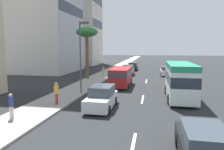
{
  "coord_description": "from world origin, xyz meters",
  "views": [
    {
      "loc": [
        -3.81,
        -0.82,
        4.56
      ],
      "look_at": [
        17.77,
        3.43,
        1.7
      ],
      "focal_mm": 33.37,
      "sensor_mm": 36.0,
      "label": 1
    }
  ],
  "objects_px": {
    "van_fourth": "(121,76)",
    "pedestrian_near_lamp": "(103,71)",
    "minibus_third": "(180,80)",
    "pedestrian_by_tree": "(11,105)",
    "car_seventh": "(133,67)",
    "palm_tree": "(87,34)",
    "street_lamp": "(81,50)",
    "car_sixth": "(204,147)",
    "car_lead": "(166,71)",
    "car_second": "(102,98)",
    "car_fifth": "(128,70)",
    "pedestrian_mid_block": "(56,92)"
  },
  "relations": [
    {
      "from": "minibus_third",
      "to": "pedestrian_near_lamp",
      "type": "xyz_separation_m",
      "value": [
        11.12,
        9.74,
        -0.68
      ]
    },
    {
      "from": "car_second",
      "to": "minibus_third",
      "type": "relative_size",
      "value": 0.6
    },
    {
      "from": "van_fourth",
      "to": "pedestrian_near_lamp",
      "type": "bearing_deg",
      "value": -149.16
    },
    {
      "from": "car_lead",
      "to": "pedestrian_by_tree",
      "type": "distance_m",
      "value": 26.47
    },
    {
      "from": "street_lamp",
      "to": "car_seventh",
      "type": "bearing_deg",
      "value": -6.67
    },
    {
      "from": "car_fifth",
      "to": "pedestrian_mid_block",
      "type": "xyz_separation_m",
      "value": [
        -20.19,
        3.22,
        0.35
      ]
    },
    {
      "from": "car_fifth",
      "to": "street_lamp",
      "type": "height_order",
      "value": "street_lamp"
    },
    {
      "from": "van_fourth",
      "to": "car_seventh",
      "type": "height_order",
      "value": "van_fourth"
    },
    {
      "from": "car_lead",
      "to": "car_seventh",
      "type": "relative_size",
      "value": 1.01
    },
    {
      "from": "minibus_third",
      "to": "pedestrian_by_tree",
      "type": "bearing_deg",
      "value": 125.99
    },
    {
      "from": "car_second",
      "to": "car_fifth",
      "type": "height_order",
      "value": "car_second"
    },
    {
      "from": "car_lead",
      "to": "pedestrian_by_tree",
      "type": "xyz_separation_m",
      "value": [
        -24.13,
        10.89,
        0.28
      ]
    },
    {
      "from": "minibus_third",
      "to": "pedestrian_mid_block",
      "type": "distance_m",
      "value": 10.76
    },
    {
      "from": "street_lamp",
      "to": "pedestrian_near_lamp",
      "type": "bearing_deg",
      "value": 2.67
    },
    {
      "from": "pedestrian_by_tree",
      "to": "car_seventh",
      "type": "bearing_deg",
      "value": 122.17
    },
    {
      "from": "pedestrian_mid_block",
      "to": "street_lamp",
      "type": "height_order",
      "value": "street_lamp"
    },
    {
      "from": "minibus_third",
      "to": "car_sixth",
      "type": "relative_size",
      "value": 1.61
    },
    {
      "from": "pedestrian_by_tree",
      "to": "palm_tree",
      "type": "relative_size",
      "value": 0.22
    },
    {
      "from": "car_second",
      "to": "pedestrian_near_lamp",
      "type": "relative_size",
      "value": 2.49
    },
    {
      "from": "car_second",
      "to": "pedestrian_by_tree",
      "type": "xyz_separation_m",
      "value": [
        -3.79,
        4.91,
        0.22
      ]
    },
    {
      "from": "car_second",
      "to": "pedestrian_near_lamp",
      "type": "bearing_deg",
      "value": -166.92
    },
    {
      "from": "minibus_third",
      "to": "car_lead",
      "type": "bearing_deg",
      "value": 0.68
    },
    {
      "from": "van_fourth",
      "to": "pedestrian_mid_block",
      "type": "relative_size",
      "value": 3.06
    },
    {
      "from": "van_fourth",
      "to": "pedestrian_mid_block",
      "type": "height_order",
      "value": "van_fourth"
    },
    {
      "from": "palm_tree",
      "to": "street_lamp",
      "type": "height_order",
      "value": "palm_tree"
    },
    {
      "from": "car_seventh",
      "to": "car_second",
      "type": "bearing_deg",
      "value": 0.63
    },
    {
      "from": "car_lead",
      "to": "street_lamp",
      "type": "bearing_deg",
      "value": 150.68
    },
    {
      "from": "pedestrian_by_tree",
      "to": "palm_tree",
      "type": "xyz_separation_m",
      "value": [
        17.47,
        0.62,
        5.51
      ]
    },
    {
      "from": "car_lead",
      "to": "car_fifth",
      "type": "height_order",
      "value": "car_fifth"
    },
    {
      "from": "car_sixth",
      "to": "car_seventh",
      "type": "relative_size",
      "value": 1.06
    },
    {
      "from": "pedestrian_mid_block",
      "to": "car_sixth",
      "type": "bearing_deg",
      "value": -78.4
    },
    {
      "from": "pedestrian_by_tree",
      "to": "street_lamp",
      "type": "xyz_separation_m",
      "value": [
        8.04,
        -1.85,
        3.39
      ]
    },
    {
      "from": "car_lead",
      "to": "minibus_third",
      "type": "height_order",
      "value": "minibus_third"
    },
    {
      "from": "car_lead",
      "to": "minibus_third",
      "type": "relative_size",
      "value": 0.59
    },
    {
      "from": "palm_tree",
      "to": "car_second",
      "type": "bearing_deg",
      "value": -158.01
    },
    {
      "from": "car_seventh",
      "to": "pedestrian_near_lamp",
      "type": "height_order",
      "value": "pedestrian_near_lamp"
    },
    {
      "from": "pedestrian_by_tree",
      "to": "palm_tree",
      "type": "height_order",
      "value": "palm_tree"
    },
    {
      "from": "van_fourth",
      "to": "pedestrian_near_lamp",
      "type": "distance_m",
      "value": 7.13
    },
    {
      "from": "car_second",
      "to": "car_fifth",
      "type": "distance_m",
      "value": 20.04
    },
    {
      "from": "pedestrian_near_lamp",
      "to": "pedestrian_mid_block",
      "type": "relative_size",
      "value": 0.95
    },
    {
      "from": "van_fourth",
      "to": "car_seventh",
      "type": "relative_size",
      "value": 1.33
    },
    {
      "from": "minibus_third",
      "to": "van_fourth",
      "type": "relative_size",
      "value": 1.29
    },
    {
      "from": "pedestrian_mid_block",
      "to": "pedestrian_by_tree",
      "type": "bearing_deg",
      "value": -152.83
    },
    {
      "from": "van_fourth",
      "to": "pedestrian_by_tree",
      "type": "relative_size",
      "value": 3.38
    },
    {
      "from": "car_lead",
      "to": "car_sixth",
      "type": "distance_m",
      "value": 27.11
    },
    {
      "from": "car_seventh",
      "to": "street_lamp",
      "type": "xyz_separation_m",
      "value": [
        -23.52,
        2.75,
        3.68
      ]
    },
    {
      "from": "car_second",
      "to": "palm_tree",
      "type": "height_order",
      "value": "palm_tree"
    },
    {
      "from": "pedestrian_near_lamp",
      "to": "palm_tree",
      "type": "height_order",
      "value": "palm_tree"
    },
    {
      "from": "minibus_third",
      "to": "van_fourth",
      "type": "distance_m",
      "value": 7.89
    },
    {
      "from": "car_sixth",
      "to": "car_seventh",
      "type": "bearing_deg",
      "value": 10.01
    }
  ]
}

